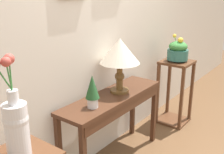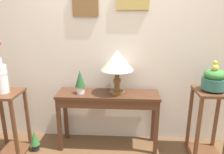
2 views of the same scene
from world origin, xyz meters
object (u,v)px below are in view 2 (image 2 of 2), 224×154
object	(u,v)px
planter_bowl_wide_right	(214,79)
potted_plant_on_console	(80,81)
pedestal_stand_right	(208,124)
potted_plant_floor	(35,140)
table_lamp	(117,62)
pedestal_stand_left	(8,123)
flower_vase_tall_left	(1,75)
console_table	(108,102)

from	to	relation	value
planter_bowl_wide_right	potted_plant_on_console	bearing A→B (deg)	176.60
pedestal_stand_right	potted_plant_floor	bearing A→B (deg)	-178.77
pedestal_stand_right	planter_bowl_wide_right	xyz separation A→B (m)	(-0.00, -0.00, 0.55)
table_lamp	potted_plant_floor	xyz separation A→B (m)	(-1.03, -0.17, -0.98)
table_lamp	pedestal_stand_left	xyz separation A→B (m)	(-1.30, -0.22, -0.73)
flower_vase_tall_left	planter_bowl_wide_right	size ratio (longest dim) A/B	1.79
potted_plant_floor	potted_plant_on_console	bearing A→B (deg)	13.15
console_table	potted_plant_floor	size ratio (longest dim) A/B	4.60
potted_plant_floor	table_lamp	bearing A→B (deg)	9.26
flower_vase_tall_left	pedestal_stand_right	world-z (taller)	flower_vase_tall_left
table_lamp	planter_bowl_wide_right	bearing A→B (deg)	-6.47
pedestal_stand_left	table_lamp	bearing A→B (deg)	9.52
table_lamp	flower_vase_tall_left	size ratio (longest dim) A/B	0.89
potted_plant_on_console	potted_plant_floor	xyz separation A→B (m)	(-0.58, -0.14, -0.75)
potted_plant_floor	pedestal_stand_left	bearing A→B (deg)	-169.51
potted_plant_on_console	planter_bowl_wide_right	bearing A→B (deg)	-3.40
flower_vase_tall_left	table_lamp	bearing A→B (deg)	9.49
pedestal_stand_right	planter_bowl_wide_right	world-z (taller)	planter_bowl_wide_right
potted_plant_on_console	table_lamp	bearing A→B (deg)	4.07
potted_plant_on_console	potted_plant_floor	size ratio (longest dim) A/B	1.08
console_table	table_lamp	bearing A→B (deg)	11.19
table_lamp	planter_bowl_wide_right	world-z (taller)	table_lamp
pedestal_stand_left	pedestal_stand_right	world-z (taller)	pedestal_stand_right
planter_bowl_wide_right	potted_plant_floor	xyz separation A→B (m)	(-2.10, -0.05, -0.82)
table_lamp	pedestal_stand_right	bearing A→B (deg)	-6.46
pedestal_stand_right	pedestal_stand_left	bearing A→B (deg)	-177.67
table_lamp	pedestal_stand_left	world-z (taller)	table_lamp
table_lamp	pedestal_stand_right	distance (m)	1.30
console_table	pedestal_stand_right	distance (m)	1.21
pedestal_stand_right	potted_plant_floor	distance (m)	2.12
flower_vase_tall_left	pedestal_stand_left	bearing A→B (deg)	-14.94
planter_bowl_wide_right	potted_plant_floor	world-z (taller)	planter_bowl_wide_right
potted_plant_on_console	console_table	bearing A→B (deg)	1.59
console_table	flower_vase_tall_left	xyz separation A→B (m)	(-1.19, -0.20, 0.39)
potted_plant_floor	console_table	bearing A→B (deg)	9.02
flower_vase_tall_left	potted_plant_floor	bearing A→B (deg)	10.32
console_table	pedestal_stand_left	world-z (taller)	pedestal_stand_left
table_lamp	potted_plant_on_console	xyz separation A→B (m)	(-0.45, -0.03, -0.23)
pedestal_stand_right	potted_plant_floor	size ratio (longest dim) A/B	3.10
pedestal_stand_left	potted_plant_floor	bearing A→B (deg)	10.49
potted_plant_on_console	pedestal_stand_left	bearing A→B (deg)	-167.71
pedestal_stand_right	planter_bowl_wide_right	distance (m)	0.55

